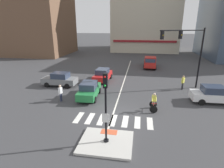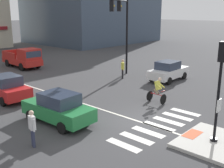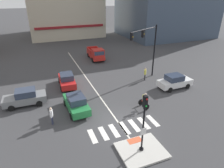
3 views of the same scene
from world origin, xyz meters
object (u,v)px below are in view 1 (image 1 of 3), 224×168
at_px(car_green_westbound_near, 89,90).
at_px(pedestrian_waiting_far_side, 183,81).
at_px(pedestrian_at_curb_left, 60,92).
at_px(car_red_westbound_far, 103,75).
at_px(signal_pole, 106,102).
at_px(pickup_truck_red_eastbound_distant, 150,62).
at_px(car_white_cross_right, 214,94).
at_px(traffic_light_mast, 189,48).
at_px(cyclist, 154,101).
at_px(car_grey_cross_left, 60,79).

height_order(car_green_westbound_near, pedestrian_waiting_far_side, pedestrian_waiting_far_side).
relative_size(pedestrian_at_curb_left, pedestrian_waiting_far_side, 1.00).
bearing_deg(car_red_westbound_far, car_green_westbound_near, -91.51).
distance_m(signal_pole, pedestrian_waiting_far_side, 13.02).
height_order(car_green_westbound_near, pickup_truck_red_eastbound_distant, pickup_truck_red_eastbound_distant).
distance_m(car_red_westbound_far, pickup_truck_red_eastbound_distant, 10.72).
bearing_deg(car_white_cross_right, signal_pole, -138.71).
bearing_deg(traffic_light_mast, car_red_westbound_far, 170.37).
bearing_deg(pickup_truck_red_eastbound_distant, cyclist, -91.08).
relative_size(traffic_light_mast, car_white_cross_right, 1.64).
height_order(traffic_light_mast, car_green_westbound_near, traffic_light_mast).
distance_m(pickup_truck_red_eastbound_distant, cyclist, 16.42).
relative_size(traffic_light_mast, cyclist, 4.03).
height_order(signal_pole, traffic_light_mast, traffic_light_mast).
distance_m(car_green_westbound_near, pedestrian_at_curb_left, 2.80).
bearing_deg(car_green_westbound_near, traffic_light_mast, 22.37).
xyz_separation_m(car_red_westbound_far, pickup_truck_red_eastbound_distant, (6.43, 8.57, 0.17)).
distance_m(traffic_light_mast, pedestrian_waiting_far_side, 3.75).
bearing_deg(car_white_cross_right, pedestrian_waiting_far_side, 123.05).
distance_m(pickup_truck_red_eastbound_distant, pedestrian_waiting_far_side, 10.98).
bearing_deg(signal_pole, pedestrian_at_curb_left, 134.23).
relative_size(signal_pole, pedestrian_at_curb_left, 2.63).
bearing_deg(car_red_westbound_far, pedestrian_at_curb_left, -109.63).
xyz_separation_m(car_red_westbound_far, car_grey_cross_left, (-4.67, -2.82, 0.00)).
xyz_separation_m(car_green_westbound_near, pedestrian_waiting_far_side, (9.84, 3.91, 0.17)).
relative_size(car_white_cross_right, pedestrian_at_curb_left, 2.47).
bearing_deg(pedestrian_at_curb_left, car_red_westbound_far, 70.37).
relative_size(car_grey_cross_left, car_white_cross_right, 1.00).
distance_m(signal_pole, car_red_westbound_far, 13.41).
bearing_deg(car_white_cross_right, car_red_westbound_far, 156.33).
distance_m(traffic_light_mast, car_grey_cross_left, 15.15).
bearing_deg(signal_pole, traffic_light_mast, 58.28).
xyz_separation_m(traffic_light_mast, car_green_westbound_near, (-10.07, -4.15, -3.91)).
xyz_separation_m(car_green_westbound_near, car_white_cross_right, (11.96, 0.66, 0.00)).
xyz_separation_m(traffic_light_mast, car_grey_cross_left, (-14.59, -1.14, -3.91)).
bearing_deg(car_grey_cross_left, traffic_light_mast, 4.45).
relative_size(car_green_westbound_near, cyclist, 2.49).
bearing_deg(cyclist, pedestrian_at_curb_left, 175.92).
relative_size(signal_pole, pedestrian_waiting_far_side, 2.63).
bearing_deg(car_red_westbound_far, cyclist, -52.05).
relative_size(car_red_westbound_far, cyclist, 2.49).
distance_m(car_green_westbound_near, car_white_cross_right, 11.97).
bearing_deg(car_green_westbound_near, pedestrian_waiting_far_side, 21.69).
bearing_deg(traffic_light_mast, pedestrian_at_curb_left, -156.07).
relative_size(signal_pole, car_red_westbound_far, 1.05).
bearing_deg(car_grey_cross_left, cyclist, -24.98).
relative_size(traffic_light_mast, pedestrian_at_curb_left, 4.06).
xyz_separation_m(signal_pole, cyclist, (3.15, 5.08, -1.92)).
distance_m(traffic_light_mast, pickup_truck_red_eastbound_distant, 11.46).
relative_size(car_white_cross_right, cyclist, 2.46).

